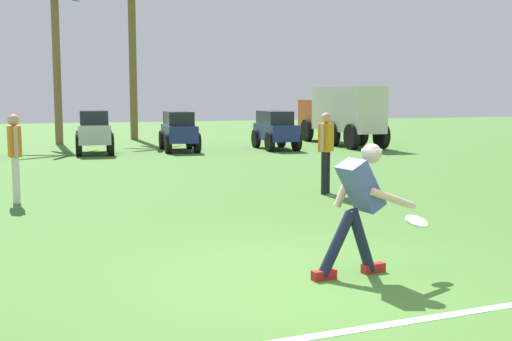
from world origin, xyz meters
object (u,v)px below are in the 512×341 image
frisbee_thrower (359,201)px  parked_car_slot_d (275,129)px  parked_car_slot_c (179,130)px  teammate_near_sideline (15,150)px  frisbee_in_flight (416,221)px  parked_car_slot_b (94,131)px  palm_tree_right_of_centre (133,44)px  box_truck (341,113)px  teammate_midfield (326,145)px  palm_tree_left_of_centre (56,41)px

frisbee_thrower → parked_car_slot_d: (5.07, 15.11, -0.06)m
parked_car_slot_c → teammate_near_sideline: bearing=-118.5°
teammate_near_sideline → parked_car_slot_c: (5.14, 9.47, -0.22)m
teammate_near_sideline → parked_car_slot_d: bearing=46.6°
frisbee_thrower → teammate_near_sideline: (-3.43, 6.12, 0.15)m
frisbee_thrower → frisbee_in_flight: (0.61, -0.14, -0.23)m
parked_car_slot_b → palm_tree_right_of_centre: palm_tree_right_of_centre is taller
frisbee_thrower → palm_tree_right_of_centre: 22.16m
frisbee_in_flight → box_truck: (7.58, 16.34, 0.67)m
frisbee_thrower → palm_tree_right_of_centre: bearing=86.8°
teammate_midfield → box_truck: bearing=61.3°
frisbee_in_flight → frisbee_thrower: bearing=167.3°
teammate_midfield → parked_car_slot_c: teammate_midfield is taller
teammate_near_sideline → palm_tree_left_of_centre: size_ratio=0.25×
parked_car_slot_c → box_truck: box_truck is taller
parked_car_slot_b → box_truck: size_ratio=0.41×
frisbee_thrower → palm_tree_left_of_centre: bearing=95.6°
box_truck → palm_tree_left_of_centre: size_ratio=0.96×
palm_tree_left_of_centre → box_truck: bearing=-21.0°
box_truck → palm_tree_right_of_centre: 9.42m
parked_car_slot_b → palm_tree_left_of_centre: palm_tree_left_of_centre is taller
frisbee_thrower → parked_car_slot_b: 15.50m
frisbee_thrower → palm_tree_right_of_centre: palm_tree_right_of_centre is taller
parked_car_slot_d → box_truck: 3.35m
frisbee_in_flight → palm_tree_right_of_centre: (0.62, 22.02, 3.49)m
frisbee_in_flight → palm_tree_left_of_centre: palm_tree_left_of_centre is taller
parked_car_slot_c → palm_tree_right_of_centre: size_ratio=0.37×
parked_car_slot_d → palm_tree_left_of_centre: size_ratio=0.40×
parked_car_slot_d → parked_car_slot_b: bearing=176.8°
teammate_near_sideline → palm_tree_right_of_centre: bearing=73.5°
teammate_near_sideline → box_truck: bearing=40.9°
frisbee_thrower → teammate_near_sideline: size_ratio=0.89×
frisbee_in_flight → teammate_midfield: size_ratio=0.19×
parked_car_slot_c → palm_tree_right_of_centre: (-0.48, 6.30, 3.33)m
frisbee_in_flight → palm_tree_right_of_centre: size_ratio=0.05×
teammate_near_sideline → box_truck: size_ratio=0.26×
teammate_near_sideline → parked_car_slot_c: size_ratio=0.63×
parked_car_slot_b → parked_car_slot_d: bearing=-3.2°
box_truck → palm_tree_left_of_centre: bearing=159.0°
teammate_midfield → parked_car_slot_d: bearing=73.7°
frisbee_thrower → parked_car_slot_c: (1.71, 15.59, -0.06)m
frisbee_in_flight → parked_car_slot_d: (4.45, 15.25, 0.16)m
teammate_midfield → palm_tree_right_of_centre: (-0.93, 16.69, 3.11)m
frisbee_thrower → teammate_near_sideline: teammate_near_sideline is taller
frisbee_in_flight → parked_car_slot_b: (-1.73, 15.59, 0.18)m
palm_tree_left_of_centre → frisbee_thrower: bearing=-84.4°
box_truck → palm_tree_left_of_centre: (-10.18, 3.91, 2.70)m
parked_car_slot_d → box_truck: size_ratio=0.41×
parked_car_slot_c → parked_car_slot_b: bearing=-177.3°
teammate_midfield → box_truck: (6.03, 11.01, 0.29)m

